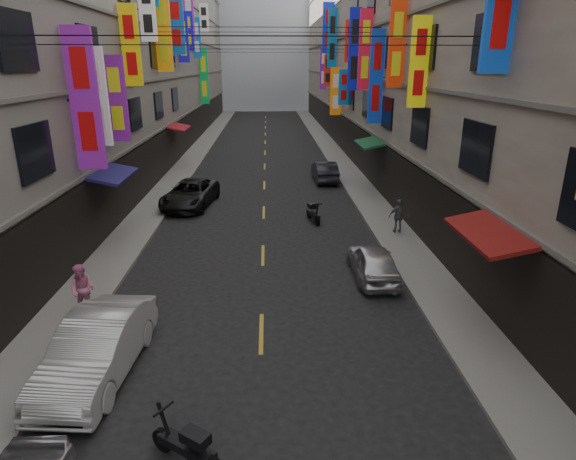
{
  "coord_description": "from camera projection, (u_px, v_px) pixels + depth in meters",
  "views": [
    {
      "loc": [
        0.26,
        5.81,
        7.36
      ],
      "look_at": [
        0.58,
        13.31,
        4.77
      ],
      "focal_mm": 30.0,
      "sensor_mm": 36.0,
      "label": 1
    }
  ],
  "objects": [
    {
      "name": "sidewalk_left",
      "position": [
        185.0,
        166.0,
        36.32
      ],
      "size": [
        2.0,
        90.0,
        0.12
      ],
      "primitive_type": "cube",
      "color": "slate",
      "rests_on": "ground"
    },
    {
      "name": "sidewalk_right",
      "position": [
        343.0,
        165.0,
        36.79
      ],
      "size": [
        2.0,
        90.0,
        0.12
      ],
      "primitive_type": "cube",
      "color": "slate",
      "rests_on": "ground"
    },
    {
      "name": "building_row_left",
      "position": [
        88.0,
        32.0,
        33.0
      ],
      "size": [
        10.14,
        90.0,
        19.0
      ],
      "color": "gray",
      "rests_on": "ground"
    },
    {
      "name": "building_row_right",
      "position": [
        432.0,
        32.0,
        33.95
      ],
      "size": [
        10.14,
        90.0,
        19.0
      ],
      "color": "#AB9D8F",
      "rests_on": "ground"
    },
    {
      "name": "haze_block",
      "position": [
        265.0,
        41.0,
        80.2
      ],
      "size": [
        18.0,
        8.0,
        22.0
      ],
      "primitive_type": "cube",
      "color": "silver",
      "rests_on": "ground"
    },
    {
      "name": "shop_signage",
      "position": [
        263.0,
        32.0,
        26.72
      ],
      "size": [
        14.0,
        55.0,
        12.49
      ],
      "color": "#0E51A7",
      "rests_on": "ground"
    },
    {
      "name": "street_awnings",
      "position": [
        232.0,
        173.0,
        20.43
      ],
      "size": [
        13.99,
        35.2,
        0.41
      ],
      "color": "#124720",
      "rests_on": "ground"
    },
    {
      "name": "overhead_cables",
      "position": [
        261.0,
        32.0,
        22.37
      ],
      "size": [
        14.0,
        38.04,
        1.24
      ],
      "color": "black",
      "rests_on": "ground"
    },
    {
      "name": "lane_markings",
      "position": [
        265.0,
        175.0,
        33.74
      ],
      "size": [
        0.12,
        80.2,
        0.01
      ],
      "color": "gold",
      "rests_on": "ground"
    },
    {
      "name": "scooter_crossing",
      "position": [
        188.0,
        446.0,
        9.2
      ],
      "size": [
        1.55,
        1.13,
        1.14
      ],
      "rotation": [
        0.0,
        0.0,
        0.96
      ],
      "color": "black",
      "rests_on": "ground"
    },
    {
      "name": "scooter_far_right",
      "position": [
        313.0,
        213.0,
        23.63
      ],
      "size": [
        0.67,
        1.78,
        1.14
      ],
      "rotation": [
        0.0,
        0.0,
        3.37
      ],
      "color": "black",
      "rests_on": "ground"
    },
    {
      "name": "car_left_mid",
      "position": [
        97.0,
        348.0,
        11.81
      ],
      "size": [
        1.98,
        4.72,
        1.52
      ],
      "primitive_type": "imported",
      "rotation": [
        0.0,
        0.0,
        -0.08
      ],
      "color": "silver",
      "rests_on": "ground"
    },
    {
      "name": "car_left_far",
      "position": [
        190.0,
        194.0,
        26.15
      ],
      "size": [
        2.99,
        5.25,
        1.38
      ],
      "primitive_type": "imported",
      "rotation": [
        0.0,
        0.0,
        -0.15
      ],
      "color": "black",
      "rests_on": "ground"
    },
    {
      "name": "car_right_mid",
      "position": [
        373.0,
        262.0,
        17.33
      ],
      "size": [
        1.48,
        3.64,
        1.24
      ],
      "primitive_type": "imported",
      "rotation": [
        0.0,
        0.0,
        3.14
      ],
      "color": "silver",
      "rests_on": "ground"
    },
    {
      "name": "car_right_far",
      "position": [
        325.0,
        171.0,
        31.81
      ],
      "size": [
        1.49,
        4.05,
        1.32
      ],
      "primitive_type": "imported",
      "rotation": [
        0.0,
        0.0,
        3.16
      ],
      "color": "#27272F",
      "rests_on": "ground"
    },
    {
      "name": "pedestrian_lfar",
      "position": [
        82.0,
        289.0,
        14.52
      ],
      "size": [
        0.83,
        0.62,
        1.6
      ],
      "primitive_type": "imported",
      "rotation": [
        0.0,
        0.0,
        -0.12
      ],
      "color": "pink",
      "rests_on": "sidewalk_left"
    },
    {
      "name": "pedestrian_rfar",
      "position": [
        399.0,
        216.0,
        21.63
      ],
      "size": [
        0.93,
        0.56,
        1.55
      ],
      "primitive_type": "imported",
      "rotation": [
        0.0,
        0.0,
        3.2
      ],
      "color": "#59595B",
      "rests_on": "sidewalk_right"
    }
  ]
}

